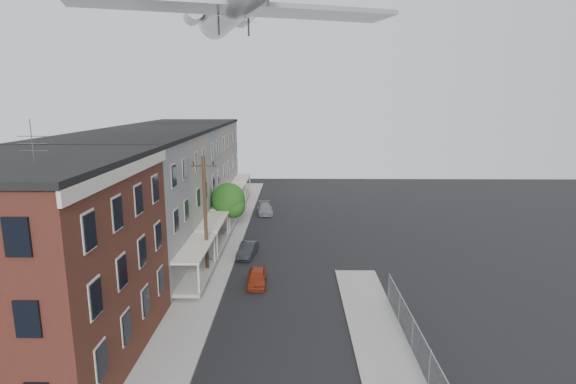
# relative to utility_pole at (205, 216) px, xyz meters

# --- Properties ---
(sidewalk_left) EXTENTS (3.00, 62.00, 0.12)m
(sidewalk_left) POSITION_rel_utility_pole_xyz_m (0.10, 6.00, -4.61)
(sidewalk_left) COLOR gray
(sidewalk_left) RESTS_ON ground
(sidewalk_right) EXTENTS (3.00, 26.00, 0.12)m
(sidewalk_right) POSITION_rel_utility_pole_xyz_m (11.10, -12.00, -4.61)
(sidewalk_right) COLOR gray
(sidewalk_right) RESTS_ON ground
(curb_left) EXTENTS (0.15, 62.00, 0.14)m
(curb_left) POSITION_rel_utility_pole_xyz_m (1.55, 6.00, -4.60)
(curb_left) COLOR gray
(curb_left) RESTS_ON ground
(curb_right) EXTENTS (0.15, 26.00, 0.14)m
(curb_right) POSITION_rel_utility_pole_xyz_m (9.65, -12.00, -4.60)
(curb_right) COLOR gray
(curb_right) RESTS_ON ground
(corner_building) EXTENTS (10.31, 12.30, 12.15)m
(corner_building) POSITION_rel_utility_pole_xyz_m (-6.40, -11.00, 0.49)
(corner_building) COLOR black
(corner_building) RESTS_ON ground
(row_house_a) EXTENTS (11.98, 7.00, 10.30)m
(row_house_a) POSITION_rel_utility_pole_xyz_m (-6.36, -1.50, 0.45)
(row_house_a) COLOR slate
(row_house_a) RESTS_ON ground
(row_house_b) EXTENTS (11.98, 7.00, 10.30)m
(row_house_b) POSITION_rel_utility_pole_xyz_m (-6.36, 5.50, 0.45)
(row_house_b) COLOR gray
(row_house_b) RESTS_ON ground
(row_house_c) EXTENTS (11.98, 7.00, 10.30)m
(row_house_c) POSITION_rel_utility_pole_xyz_m (-6.36, 12.50, 0.45)
(row_house_c) COLOR slate
(row_house_c) RESTS_ON ground
(row_house_d) EXTENTS (11.98, 7.00, 10.30)m
(row_house_d) POSITION_rel_utility_pole_xyz_m (-6.36, 19.50, 0.45)
(row_house_d) COLOR gray
(row_house_d) RESTS_ON ground
(row_house_e) EXTENTS (11.98, 7.00, 10.30)m
(row_house_e) POSITION_rel_utility_pole_xyz_m (-6.36, 26.50, 0.45)
(row_house_e) COLOR slate
(row_house_e) RESTS_ON ground
(chainlink_fence) EXTENTS (0.06, 18.06, 1.90)m
(chainlink_fence) POSITION_rel_utility_pole_xyz_m (12.60, -13.00, -3.68)
(chainlink_fence) COLOR gray
(chainlink_fence) RESTS_ON ground
(utility_pole) EXTENTS (1.80, 0.26, 9.00)m
(utility_pole) POSITION_rel_utility_pole_xyz_m (0.00, 0.00, 0.00)
(utility_pole) COLOR black
(utility_pole) RESTS_ON ground
(street_tree) EXTENTS (3.22, 3.20, 5.20)m
(street_tree) POSITION_rel_utility_pole_xyz_m (0.33, 9.92, -1.22)
(street_tree) COLOR black
(street_tree) RESTS_ON ground
(car_near) EXTENTS (1.45, 3.37, 1.14)m
(car_near) POSITION_rel_utility_pole_xyz_m (3.80, -1.49, -4.11)
(car_near) COLOR maroon
(car_near) RESTS_ON ground
(car_mid) EXTENTS (1.66, 3.66, 1.16)m
(car_mid) POSITION_rel_utility_pole_xyz_m (2.54, 4.35, -4.09)
(car_mid) COLOR black
(car_mid) RESTS_ON ground
(car_far) EXTENTS (2.09, 4.19, 1.17)m
(car_far) POSITION_rel_utility_pole_xyz_m (3.10, 18.73, -4.09)
(car_far) COLOR slate
(car_far) RESTS_ON ground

